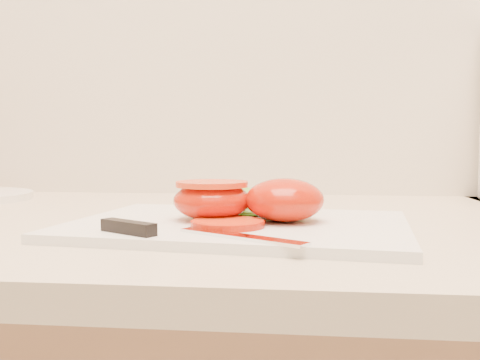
# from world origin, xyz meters

# --- Properties ---
(cutting_board) EXTENTS (0.39, 0.31, 0.01)m
(cutting_board) POSITION_xyz_m (-0.19, 1.59, 0.94)
(cutting_board) COLOR white
(cutting_board) RESTS_ON counter
(tomato_half_dome) EXTENTS (0.09, 0.09, 0.05)m
(tomato_half_dome) POSITION_xyz_m (-0.14, 1.59, 0.96)
(tomato_half_dome) COLOR red
(tomato_half_dome) RESTS_ON cutting_board
(tomato_half_cut) EXTENTS (0.09, 0.09, 0.04)m
(tomato_half_cut) POSITION_xyz_m (-0.23, 1.59, 0.96)
(tomato_half_cut) COLOR red
(tomato_half_cut) RESTS_ON cutting_board
(tomato_slice_0) EXTENTS (0.07, 0.07, 0.01)m
(tomato_slice_0) POSITION_xyz_m (-0.20, 1.55, 0.94)
(tomato_slice_0) COLOR #E65A28
(tomato_slice_0) RESTS_ON cutting_board
(tomato_slice_1) EXTENTS (0.07, 0.07, 0.01)m
(tomato_slice_1) POSITION_xyz_m (-0.20, 1.55, 0.94)
(tomato_slice_1) COLOR #E65A28
(tomato_slice_1) RESTS_ON cutting_board
(lettuce_leaf_0) EXTENTS (0.14, 0.10, 0.03)m
(lettuce_leaf_0) POSITION_xyz_m (-0.20, 1.66, 0.95)
(lettuce_leaf_0) COLOR #61B730
(lettuce_leaf_0) RESTS_ON cutting_board
(lettuce_leaf_1) EXTENTS (0.13, 0.13, 0.02)m
(lettuce_leaf_1) POSITION_xyz_m (-0.15, 1.66, 0.95)
(lettuce_leaf_1) COLOR #61B730
(lettuce_leaf_1) RESTS_ON cutting_board
(knife) EXTENTS (0.20, 0.09, 0.01)m
(knife) POSITION_xyz_m (-0.25, 1.49, 0.94)
(knife) COLOR silver
(knife) RESTS_ON cutting_board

